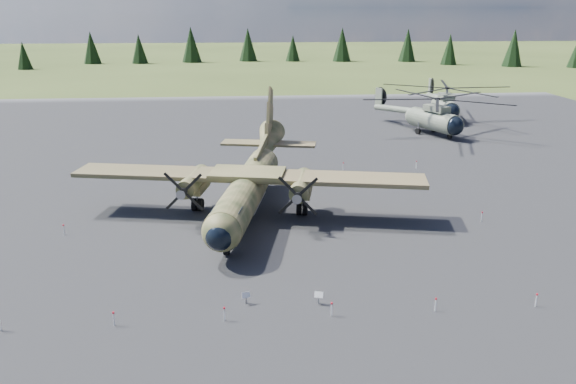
{
  "coord_description": "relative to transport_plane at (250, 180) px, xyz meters",
  "views": [
    {
      "loc": [
        -2.83,
        -41.08,
        16.55
      ],
      "look_at": [
        0.87,
        2.0,
        2.33
      ],
      "focal_mm": 35.0,
      "sensor_mm": 36.0,
      "label": 1
    }
  ],
  "objects": [
    {
      "name": "treeline",
      "position": [
        4.48,
        -2.02,
        2.17
      ],
      "size": [
        301.36,
        302.15,
        10.99
      ],
      "color": "black",
      "rests_on": "ground"
    },
    {
      "name": "barrier_fence",
      "position": [
        1.7,
        -4.34,
        -2.24
      ],
      "size": [
        33.12,
        29.62,
        0.85
      ],
      "color": "white",
      "rests_on": "ground"
    },
    {
      "name": "helicopter_near",
      "position": [
        25.4,
        28.11,
        0.88
      ],
      "size": [
        26.74,
        26.74,
        5.12
      ],
      "rotation": [
        0.0,
        0.0,
        0.43
      ],
      "color": "gray",
      "rests_on": "ground"
    },
    {
      "name": "transport_plane",
      "position": [
        0.0,
        0.0,
        0.0
      ],
      "size": [
        29.0,
        26.05,
        9.57
      ],
      "rotation": [
        0.0,
        0.0,
        -0.2
      ],
      "color": "#3B4425",
      "rests_on": "ground"
    },
    {
      "name": "info_placard_left",
      "position": [
        -0.63,
        -16.0,
        -2.24
      ],
      "size": [
        0.53,
        0.33,
        0.77
      ],
      "rotation": [
        0.0,
        0.0,
        0.29
      ],
      "color": "gray",
      "rests_on": "ground"
    },
    {
      "name": "info_placard_right",
      "position": [
        3.62,
        -16.37,
        -2.22
      ],
      "size": [
        0.55,
        0.35,
        0.8
      ],
      "rotation": [
        0.0,
        0.0,
        -0.3
      ],
      "color": "gray",
      "rests_on": "ground"
    },
    {
      "name": "ground",
      "position": [
        2.16,
        -4.26,
        -2.75
      ],
      "size": [
        500.0,
        500.0,
        0.0
      ],
      "primitive_type": "plane",
      "color": "#53622B",
      "rests_on": "ground"
    },
    {
      "name": "apron",
      "position": [
        2.16,
        5.74,
        -2.75
      ],
      "size": [
        120.0,
        120.0,
        0.04
      ],
      "primitive_type": "cube",
      "color": "#515156",
      "rests_on": "ground"
    },
    {
      "name": "helicopter_mid",
      "position": [
        30.8,
        38.42,
        0.88
      ],
      "size": [
        22.41,
        24.77,
        5.12
      ],
      "rotation": [
        0.0,
        0.0,
        -0.12
      ],
      "color": "gray",
      "rests_on": "ground"
    }
  ]
}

